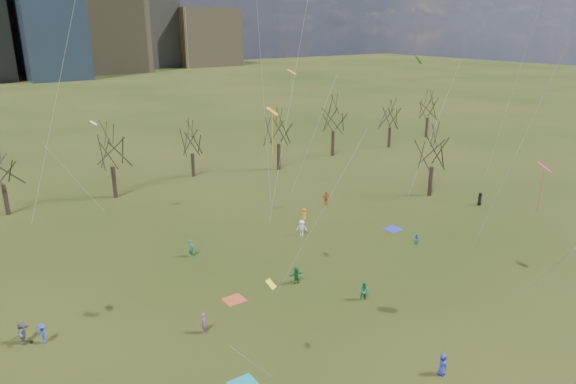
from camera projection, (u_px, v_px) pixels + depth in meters
ground at (382, 326)px, 37.11m from camera, size 500.00×500.00×0.00m
bare_tree_row at (173, 147)px, 64.21m from camera, size 113.04×29.80×9.50m
blanket_teal at (244, 384)px, 31.14m from camera, size 1.60×1.50×0.03m
blanket_navy at (393, 229)px, 54.57m from camera, size 1.60×1.50×0.03m
blanket_crimson at (234, 300)px, 40.65m from camera, size 1.60×1.50×0.03m
person_0 at (442, 364)px, 31.82m from camera, size 0.80×0.61×1.49m
person_5 at (296, 275)px, 43.01m from camera, size 1.42×0.56×1.50m
person_6 at (480, 199)px, 61.61m from camera, size 0.87×0.89×1.55m
person_7 at (203, 323)px, 36.09m from camera, size 0.44×0.61×1.55m
person_8 at (417, 240)px, 50.53m from camera, size 0.69×0.72×1.17m
person_9 at (302, 228)px, 52.65m from camera, size 1.25×1.23×1.73m
person_10 at (326, 198)px, 61.55m from camera, size 1.00×0.44×1.69m
person_11 at (22, 332)px, 34.96m from camera, size 1.10×1.61×1.67m
person_12 at (304, 215)px, 56.76m from camera, size 0.46×0.69×1.41m
person_13 at (191, 248)px, 47.93m from camera, size 0.58×0.72×1.72m
person_14 at (364, 291)px, 40.37m from camera, size 0.96×0.89×1.58m
person_15 at (42, 334)px, 34.93m from camera, size 0.77×1.08×1.50m
kites_airborne at (303, 98)px, 44.35m from camera, size 66.39×44.58×35.95m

